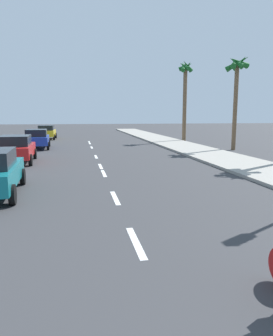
{
  "coord_description": "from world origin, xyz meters",
  "views": [
    {
      "loc": [
        -1.19,
        1.93,
        2.73
      ],
      "look_at": [
        0.6,
        11.63,
        1.1
      ],
      "focal_mm": 34.47,
      "sensor_mm": 36.0,
      "label": 1
    }
  ],
  "objects_px": {
    "parked_car_red": "(16,148)",
    "palm_tree_far": "(237,77)",
    "palm_tree_distant": "(185,83)",
    "parked_car_blue": "(37,138)",
    "parked_car_yellow": "(47,132)"
  },
  "relations": [
    {
      "from": "parked_car_red",
      "to": "palm_tree_far",
      "type": "relative_size",
      "value": 0.6
    },
    {
      "from": "palm_tree_far",
      "to": "palm_tree_distant",
      "type": "height_order",
      "value": "palm_tree_distant"
    },
    {
      "from": "parked_car_blue",
      "to": "parked_car_yellow",
      "type": "relative_size",
      "value": 1.02
    },
    {
      "from": "palm_tree_far",
      "to": "palm_tree_distant",
      "type": "relative_size",
      "value": 0.87
    },
    {
      "from": "parked_car_blue",
      "to": "palm_tree_far",
      "type": "distance_m",
      "value": 16.48
    },
    {
      "from": "parked_car_blue",
      "to": "palm_tree_far",
      "type": "relative_size",
      "value": 0.6
    },
    {
      "from": "parked_car_yellow",
      "to": "palm_tree_far",
      "type": "relative_size",
      "value": 0.59
    },
    {
      "from": "parked_car_blue",
      "to": "parked_car_red",
      "type": "bearing_deg",
      "value": -94.65
    },
    {
      "from": "parked_car_red",
      "to": "palm_tree_far",
      "type": "height_order",
      "value": "palm_tree_far"
    },
    {
      "from": "parked_car_yellow",
      "to": "palm_tree_distant",
      "type": "bearing_deg",
      "value": -20.68
    },
    {
      "from": "palm_tree_distant",
      "to": "parked_car_yellow",
      "type": "bearing_deg",
      "value": 159.04
    },
    {
      "from": "palm_tree_far",
      "to": "palm_tree_distant",
      "type": "xyz_separation_m",
      "value": [
        -1.09,
        8.8,
        0.32
      ]
    },
    {
      "from": "parked_car_red",
      "to": "parked_car_blue",
      "type": "relative_size",
      "value": 1.0
    },
    {
      "from": "palm_tree_distant",
      "to": "parked_car_red",
      "type": "bearing_deg",
      "value": -138.32
    },
    {
      "from": "parked_car_yellow",
      "to": "palm_tree_distant",
      "type": "relative_size",
      "value": 0.51
    }
  ]
}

